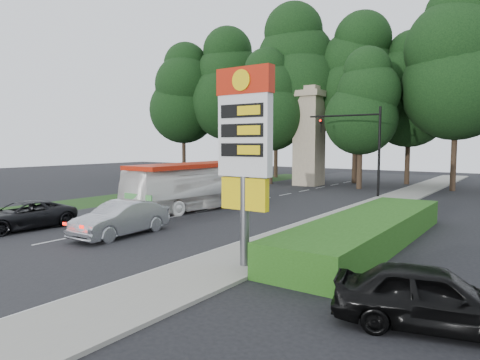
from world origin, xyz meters
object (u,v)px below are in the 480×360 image
Objects in this scene: streetlight_signs at (223,142)px; sedan_silver at (121,219)px; gas_station_pylon at (245,139)px; suv_charcoal at (22,216)px; transit_bus at (201,186)px; parked_car_black at (432,297)px; monument at (309,136)px; traffic_signal_mast at (363,139)px.

streetlight_signs is 1.63× the size of sedan_silver.
suv_charcoal is (-12.95, -0.88, -3.75)m from gas_station_pylon.
sedan_silver is (2.28, -8.44, -0.71)m from transit_bus.
gas_station_pylon is at bearing 62.18° from parked_car_black.
monument reaches higher than gas_station_pylon.
streetlight_signs is (-16.19, 20.01, -0.01)m from gas_station_pylon.
streetlight_signs is at bearing 103.39° from suv_charcoal.
monument is (4.99, 7.99, 0.67)m from streetlight_signs.
streetlight_signs reaches higher than traffic_signal_mast.
traffic_signal_mast reaches higher than gas_station_pylon.
transit_bus is (6.21, -10.57, -2.91)m from streetlight_signs.
gas_station_pylon is at bearing -51.04° from streetlight_signs.
monument is at bearing 142.00° from traffic_signal_mast.
suv_charcoal is at bearing -99.13° from transit_bus.
gas_station_pylon is 1.39× the size of sedan_silver.
suv_charcoal is at bearing -81.18° from streetlight_signs.
suv_charcoal is (-2.97, -10.32, -0.82)m from transit_bus.
sedan_silver is (-7.70, 1.00, -3.64)m from gas_station_pylon.
transit_bus is 10.77m from suv_charcoal.
suv_charcoal is at bearing -93.46° from monument.
traffic_signal_mast is 12.83m from streetlight_signs.
monument is 34.57m from parked_car_black.
monument is 0.92× the size of transit_bus.
gas_station_pylon is 14.04m from transit_bus.
traffic_signal_mast reaches higher than parked_car_black.
traffic_signal_mast is at bearing -38.00° from monument.
monument is at bearing 100.68° from transit_bus.
gas_station_pylon is 22.29m from traffic_signal_mast.
transit_bus is at bearing 136.58° from gas_station_pylon.
traffic_signal_mast reaches higher than suv_charcoal.
parked_car_black is at bearing -67.32° from traffic_signal_mast.
streetlight_signs is (-12.67, -1.99, -0.23)m from traffic_signal_mast.
transit_bus is 8.77m from sedan_silver.
traffic_signal_mast is 0.90× the size of streetlight_signs.
monument is at bearing 111.80° from gas_station_pylon.
sedan_silver is 0.97× the size of suv_charcoal.
gas_station_pylon is 13.50m from suv_charcoal.
streetlight_signs is at bearing -171.08° from traffic_signal_mast.
monument reaches higher than parked_car_black.
streetlight_signs reaches higher than sedan_silver.
transit_bus is 2.45× the size of parked_car_black.
sedan_silver is at bearing -101.26° from traffic_signal_mast.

